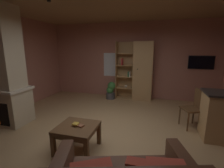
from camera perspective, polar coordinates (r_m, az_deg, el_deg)
name	(u,v)px	position (r m, az deg, el deg)	size (l,w,h in m)	color
floor	(107,134)	(3.71, -1.75, -17.55)	(6.20, 5.95, 0.02)	tan
wall_back	(131,61)	(6.16, 6.62, 8.22)	(6.32, 0.06, 2.81)	#AD7060
window_pane_back	(111,65)	(6.31, -0.44, 6.94)	(0.57, 0.01, 0.90)	white
stone_fireplace	(4,73)	(4.64, -34.06, 3.17)	(1.02, 0.74, 2.81)	#BCAD8E
bookshelf_cabinet	(140,72)	(5.88, 10.10, 4.38)	(1.31, 0.41, 2.10)	tan
coffee_table	(77,130)	(3.09, -12.33, -15.90)	(0.70, 0.66, 0.48)	brown
table_book_0	(81,126)	(3.02, -11.16, -14.40)	(0.11, 0.10, 0.03)	brown
table_book_1	(76,124)	(3.04, -12.83, -13.70)	(0.10, 0.11, 0.02)	gold
dining_chair	(195,106)	(4.26, 27.60, -6.99)	(0.55, 0.55, 0.92)	brown
potted_floor_plant	(111,90)	(6.01, -0.45, -2.27)	(0.34, 0.34, 0.64)	#4C4C51
wall_mounted_tv	(201,62)	(6.19, 29.21, 6.73)	(0.80, 0.06, 0.45)	black
track_light_spot_0	(0,5)	(4.37, -35.02, 22.15)	(0.07, 0.07, 0.09)	black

